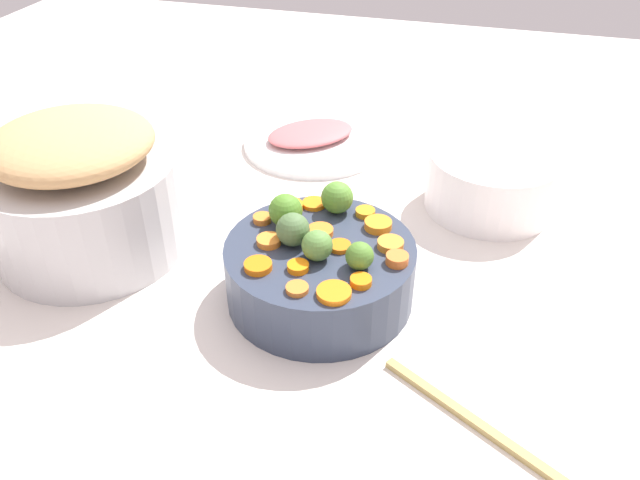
% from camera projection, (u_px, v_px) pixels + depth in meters
% --- Properties ---
extents(tabletop, '(2.40, 2.40, 0.02)m').
position_uv_depth(tabletop, '(304.00, 279.00, 0.88)').
color(tabletop, silver).
rests_on(tabletop, ground).
extents(serving_bowl_carrots, '(0.24, 0.24, 0.08)m').
position_uv_depth(serving_bowl_carrots, '(320.00, 272.00, 0.81)').
color(serving_bowl_carrots, '#313A4D').
rests_on(serving_bowl_carrots, tabletop).
extents(metal_pot, '(0.26, 0.26, 0.14)m').
position_uv_depth(metal_pot, '(86.00, 207.00, 0.88)').
color(metal_pot, '#BBBABC').
rests_on(metal_pot, tabletop).
extents(stuffing_mound, '(0.22, 0.22, 0.06)m').
position_uv_depth(stuffing_mound, '(70.00, 143.00, 0.82)').
color(stuffing_mound, tan).
rests_on(stuffing_mound, metal_pot).
extents(carrot_slice_0, '(0.04, 0.04, 0.01)m').
position_uv_depth(carrot_slice_0, '(390.00, 244.00, 0.78)').
color(carrot_slice_0, orange).
rests_on(carrot_slice_0, serving_bowl_carrots).
extents(carrot_slice_1, '(0.04, 0.04, 0.01)m').
position_uv_depth(carrot_slice_1, '(334.00, 293.00, 0.71)').
color(carrot_slice_1, orange).
rests_on(carrot_slice_1, serving_bowl_carrots).
extents(carrot_slice_2, '(0.03, 0.03, 0.01)m').
position_uv_depth(carrot_slice_2, '(361.00, 281.00, 0.72)').
color(carrot_slice_2, orange).
rests_on(carrot_slice_2, serving_bowl_carrots).
extents(carrot_slice_3, '(0.05, 0.05, 0.01)m').
position_uv_depth(carrot_slice_3, '(289.00, 207.00, 0.85)').
color(carrot_slice_3, orange).
rests_on(carrot_slice_3, serving_bowl_carrots).
extents(carrot_slice_4, '(0.04, 0.04, 0.01)m').
position_uv_depth(carrot_slice_4, '(397.00, 259.00, 0.75)').
color(carrot_slice_4, orange).
rests_on(carrot_slice_4, serving_bowl_carrots).
extents(carrot_slice_5, '(0.04, 0.04, 0.01)m').
position_uv_depth(carrot_slice_5, '(320.00, 231.00, 0.80)').
color(carrot_slice_5, orange).
rests_on(carrot_slice_5, serving_bowl_carrots).
extents(carrot_slice_6, '(0.04, 0.04, 0.01)m').
position_uv_depth(carrot_slice_6, '(258.00, 266.00, 0.75)').
color(carrot_slice_6, orange).
rests_on(carrot_slice_6, serving_bowl_carrots).
extents(carrot_slice_7, '(0.04, 0.04, 0.01)m').
position_uv_depth(carrot_slice_7, '(340.00, 246.00, 0.78)').
color(carrot_slice_7, orange).
rests_on(carrot_slice_7, serving_bowl_carrots).
extents(carrot_slice_8, '(0.04, 0.04, 0.01)m').
position_uv_depth(carrot_slice_8, '(311.00, 203.00, 0.86)').
color(carrot_slice_8, orange).
rests_on(carrot_slice_8, serving_bowl_carrots).
extents(carrot_slice_9, '(0.04, 0.04, 0.01)m').
position_uv_depth(carrot_slice_9, '(298.00, 267.00, 0.75)').
color(carrot_slice_9, orange).
rests_on(carrot_slice_9, serving_bowl_carrots).
extents(carrot_slice_10, '(0.03, 0.03, 0.01)m').
position_uv_depth(carrot_slice_10, '(262.00, 219.00, 0.83)').
color(carrot_slice_10, orange).
rests_on(carrot_slice_10, serving_bowl_carrots).
extents(carrot_slice_11, '(0.04, 0.04, 0.01)m').
position_uv_depth(carrot_slice_11, '(297.00, 289.00, 0.71)').
color(carrot_slice_11, orange).
rests_on(carrot_slice_11, serving_bowl_carrots).
extents(carrot_slice_12, '(0.05, 0.05, 0.01)m').
position_uv_depth(carrot_slice_12, '(378.00, 225.00, 0.82)').
color(carrot_slice_12, orange).
rests_on(carrot_slice_12, serving_bowl_carrots).
extents(carrot_slice_13, '(0.04, 0.04, 0.01)m').
position_uv_depth(carrot_slice_13, '(269.00, 241.00, 0.79)').
color(carrot_slice_13, orange).
rests_on(carrot_slice_13, serving_bowl_carrots).
extents(carrot_slice_14, '(0.04, 0.04, 0.01)m').
position_uv_depth(carrot_slice_14, '(365.00, 212.00, 0.84)').
color(carrot_slice_14, orange).
rests_on(carrot_slice_14, serving_bowl_carrots).
extents(brussels_sprout_0, '(0.04, 0.04, 0.04)m').
position_uv_depth(brussels_sprout_0, '(337.00, 197.00, 0.84)').
color(brussels_sprout_0, '#538930').
rests_on(brussels_sprout_0, serving_bowl_carrots).
extents(brussels_sprout_1, '(0.04, 0.04, 0.04)m').
position_uv_depth(brussels_sprout_1, '(286.00, 211.00, 0.81)').
color(brussels_sprout_1, '#4B8127').
rests_on(brussels_sprout_1, serving_bowl_carrots).
extents(brussels_sprout_2, '(0.04, 0.04, 0.04)m').
position_uv_depth(brussels_sprout_2, '(317.00, 245.00, 0.75)').
color(brussels_sprout_2, '#55843B').
rests_on(brussels_sprout_2, serving_bowl_carrots).
extents(brussels_sprout_3, '(0.03, 0.03, 0.03)m').
position_uv_depth(brussels_sprout_3, '(360.00, 256.00, 0.74)').
color(brussels_sprout_3, '#4C7B2B').
rests_on(brussels_sprout_3, serving_bowl_carrots).
extents(brussels_sprout_4, '(0.04, 0.04, 0.04)m').
position_uv_depth(brussels_sprout_4, '(295.00, 230.00, 0.78)').
color(brussels_sprout_4, '#4B6B3D').
rests_on(brussels_sprout_4, serving_bowl_carrots).
extents(casserole_dish, '(0.20, 0.20, 0.09)m').
position_uv_depth(casserole_dish, '(491.00, 181.00, 0.98)').
color(casserole_dish, white).
rests_on(casserole_dish, tabletop).
extents(ham_plate, '(0.26, 0.26, 0.01)m').
position_uv_depth(ham_plate, '(315.00, 143.00, 1.18)').
color(ham_plate, white).
rests_on(ham_plate, tabletop).
extents(ham_slice_main, '(0.20, 0.19, 0.02)m').
position_uv_depth(ham_slice_main, '(311.00, 133.00, 1.18)').
color(ham_slice_main, '#CD6265').
rests_on(ham_slice_main, ham_plate).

